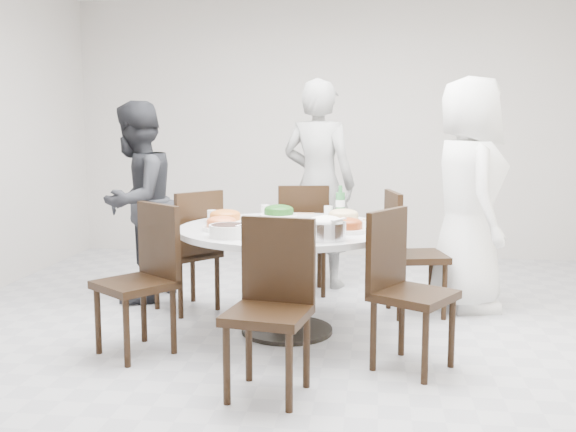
# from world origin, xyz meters

# --- Properties ---
(floor) EXTENTS (6.00, 6.00, 0.01)m
(floor) POSITION_xyz_m (0.00, 0.00, 0.00)
(floor) COLOR #B5B5BA
(floor) RESTS_ON ground
(wall_back) EXTENTS (6.00, 0.01, 2.80)m
(wall_back) POSITION_xyz_m (0.00, 3.00, 1.40)
(wall_back) COLOR beige
(wall_back) RESTS_ON ground
(wall_front) EXTENTS (6.00, 0.01, 2.80)m
(wall_front) POSITION_xyz_m (0.00, -3.00, 1.40)
(wall_front) COLOR beige
(wall_front) RESTS_ON ground
(dining_table) EXTENTS (1.50, 1.50, 0.75)m
(dining_table) POSITION_xyz_m (-0.30, 0.17, 0.38)
(dining_table) COLOR silver
(dining_table) RESTS_ON floor
(chair_ne) EXTENTS (0.50, 0.50, 0.95)m
(chair_ne) POSITION_xyz_m (0.62, 0.74, 0.47)
(chair_ne) COLOR black
(chair_ne) RESTS_ON floor
(chair_n) EXTENTS (0.49, 0.49, 0.95)m
(chair_n) POSITION_xyz_m (-0.32, 1.28, 0.47)
(chair_n) COLOR black
(chair_n) RESTS_ON floor
(chair_nw) EXTENTS (0.59, 0.59, 0.95)m
(chair_nw) POSITION_xyz_m (-1.16, 0.63, 0.47)
(chair_nw) COLOR black
(chair_nw) RESTS_ON floor
(chair_sw) EXTENTS (0.59, 0.59, 0.95)m
(chair_sw) POSITION_xyz_m (-1.20, -0.40, 0.47)
(chair_sw) COLOR black
(chair_sw) RESTS_ON floor
(chair_s) EXTENTS (0.48, 0.48, 0.95)m
(chair_s) POSITION_xyz_m (-0.26, -0.95, 0.47)
(chair_s) COLOR black
(chair_s) RESTS_ON floor
(chair_se) EXTENTS (0.58, 0.58, 0.95)m
(chair_se) POSITION_xyz_m (0.54, -0.44, 0.47)
(chair_se) COLOR black
(chair_se) RESTS_ON floor
(diner_right) EXTENTS (0.72, 0.97, 1.82)m
(diner_right) POSITION_xyz_m (1.02, 0.98, 0.91)
(diner_right) COLOR white
(diner_right) RESTS_ON floor
(diner_middle) EXTENTS (0.78, 0.63, 1.84)m
(diner_middle) POSITION_xyz_m (-0.20, 1.57, 0.92)
(diner_middle) COLOR black
(diner_middle) RESTS_ON floor
(diner_left) EXTENTS (0.75, 0.89, 1.64)m
(diner_left) POSITION_xyz_m (-1.63, 0.87, 0.82)
(diner_left) COLOR black
(diner_left) RESTS_ON floor
(dish_greens) EXTENTS (0.29, 0.29, 0.07)m
(dish_greens) POSITION_xyz_m (-0.42, 0.62, 0.79)
(dish_greens) COLOR white
(dish_greens) RESTS_ON dining_table
(dish_pale) EXTENTS (0.28, 0.28, 0.07)m
(dish_pale) POSITION_xyz_m (0.08, 0.44, 0.79)
(dish_pale) COLOR white
(dish_pale) RESTS_ON dining_table
(dish_orange) EXTENTS (0.28, 0.28, 0.08)m
(dish_orange) POSITION_xyz_m (-0.76, 0.29, 0.79)
(dish_orange) COLOR white
(dish_orange) RESTS_ON dining_table
(dish_redbrown) EXTENTS (0.27, 0.27, 0.07)m
(dish_redbrown) POSITION_xyz_m (0.12, 0.00, 0.78)
(dish_redbrown) COLOR white
(dish_redbrown) RESTS_ON dining_table
(dish_tofu) EXTENTS (0.26, 0.26, 0.07)m
(dish_tofu) POSITION_xyz_m (-0.72, -0.03, 0.78)
(dish_tofu) COLOR white
(dish_tofu) RESTS_ON dining_table
(rice_bowl) EXTENTS (0.26, 0.26, 0.11)m
(rice_bowl) POSITION_xyz_m (0.00, -0.29, 0.80)
(rice_bowl) COLOR silver
(rice_bowl) RESTS_ON dining_table
(soup_bowl) EXTENTS (0.25, 0.25, 0.08)m
(soup_bowl) POSITION_xyz_m (-0.61, -0.28, 0.79)
(soup_bowl) COLOR white
(soup_bowl) RESTS_ON dining_table
(beverage_bottle) EXTENTS (0.07, 0.07, 0.24)m
(beverage_bottle) POSITION_xyz_m (0.04, 0.71, 0.87)
(beverage_bottle) COLOR #2F763C
(beverage_bottle) RESTS_ON dining_table
(tea_cups) EXTENTS (0.07, 0.07, 0.08)m
(tea_cups) POSITION_xyz_m (-0.27, 0.82, 0.79)
(tea_cups) COLOR white
(tea_cups) RESTS_ON dining_table
(chopsticks) EXTENTS (0.24, 0.04, 0.01)m
(chopsticks) POSITION_xyz_m (-0.30, 0.79, 0.76)
(chopsticks) COLOR tan
(chopsticks) RESTS_ON dining_table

